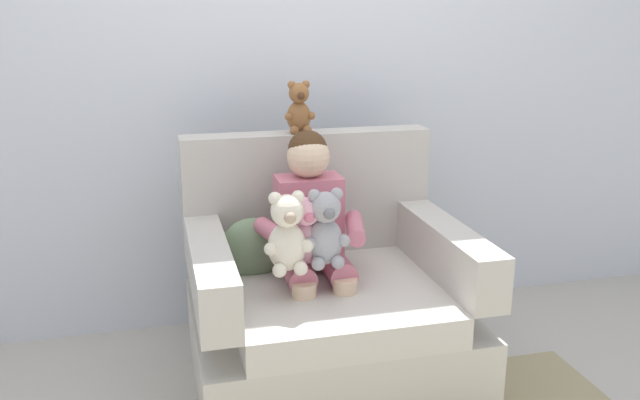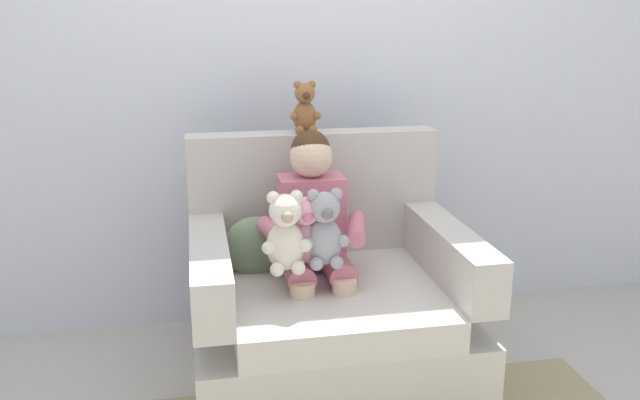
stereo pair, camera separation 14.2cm
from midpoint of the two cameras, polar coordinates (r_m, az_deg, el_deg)
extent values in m
plane|color=#ADA89E|center=(2.88, -0.68, -15.25)|extent=(8.00, 8.00, 0.00)
cube|color=silver|center=(3.19, -3.96, 12.51)|extent=(6.00, 0.10, 2.60)
cube|color=#BCB7AD|center=(2.79, -0.69, -12.33)|extent=(1.08, 0.91, 0.33)
cube|color=beige|center=(2.63, -0.35, -8.67)|extent=(0.80, 0.77, 0.12)
cube|color=#BCB7AD|center=(2.94, -2.48, 0.71)|extent=(1.08, 0.14, 0.53)
cube|color=#BCB7AD|center=(2.50, -10.91, -6.19)|extent=(0.14, 0.77, 0.21)
cube|color=#BCB7AD|center=(2.71, 9.36, -4.36)|extent=(0.14, 0.77, 0.21)
cube|color=#C66B7F|center=(2.71, -2.48, -1.49)|extent=(0.26, 0.16, 0.34)
sphere|color=beige|center=(2.64, -2.55, 3.70)|extent=(0.17, 0.17, 0.17)
sphere|color=#472D19|center=(2.65, -2.60, 4.28)|extent=(0.16, 0.16, 0.16)
cylinder|color=#C66B7F|center=(2.63, -3.57, -5.98)|extent=(0.11, 0.26, 0.11)
cylinder|color=beige|center=(2.57, -2.96, -10.14)|extent=(0.09, 0.09, 0.30)
cylinder|color=#C66B7F|center=(2.66, -0.17, -5.68)|extent=(0.11, 0.26, 0.11)
cylinder|color=beige|center=(2.61, 0.54, -9.77)|extent=(0.09, 0.09, 0.30)
cylinder|color=#C66B7F|center=(2.57, -5.42, -2.95)|extent=(0.13, 0.27, 0.07)
cylinder|color=#C66B7F|center=(2.64, 1.47, -2.41)|extent=(0.13, 0.27, 0.07)
ellipsoid|color=#EAA8BC|center=(2.52, -2.85, -3.66)|extent=(0.13, 0.11, 0.16)
sphere|color=#EAA8BC|center=(2.47, -2.84, -1.00)|extent=(0.11, 0.11, 0.11)
sphere|color=#CC6684|center=(2.42, -2.61, -1.50)|extent=(0.04, 0.04, 0.04)
sphere|color=#EAA8BC|center=(2.45, -3.73, -0.07)|extent=(0.04, 0.04, 0.04)
sphere|color=#EAA8BC|center=(2.47, -4.07, -3.83)|extent=(0.04, 0.04, 0.04)
sphere|color=#EAA8BC|center=(2.49, -3.39, -5.41)|extent=(0.05, 0.05, 0.05)
sphere|color=#EAA8BC|center=(2.47, -2.03, 0.05)|extent=(0.04, 0.04, 0.04)
sphere|color=#EAA8BC|center=(2.50, -1.35, -3.61)|extent=(0.04, 0.04, 0.04)
sphere|color=#EAA8BC|center=(2.50, -1.83, -5.27)|extent=(0.05, 0.05, 0.05)
ellipsoid|color=silver|center=(2.45, -4.50, -3.99)|extent=(0.14, 0.12, 0.18)
sphere|color=silver|center=(2.40, -4.53, -0.95)|extent=(0.12, 0.12, 0.12)
sphere|color=tan|center=(2.35, -4.30, -1.52)|extent=(0.05, 0.05, 0.05)
sphere|color=silver|center=(2.38, -5.56, 0.12)|extent=(0.05, 0.05, 0.05)
sphere|color=silver|center=(2.40, -5.93, -4.19)|extent=(0.05, 0.05, 0.05)
sphere|color=silver|center=(2.42, -5.16, -6.01)|extent=(0.05, 0.05, 0.05)
sphere|color=silver|center=(2.39, -3.59, 0.25)|extent=(0.05, 0.05, 0.05)
sphere|color=silver|center=(2.43, -2.80, -3.94)|extent=(0.05, 0.05, 0.05)
sphere|color=silver|center=(2.43, -3.35, -5.85)|extent=(0.05, 0.05, 0.05)
ellipsoid|color=#9E9EA3|center=(2.50, -1.24, -3.56)|extent=(0.14, 0.12, 0.18)
sphere|color=#9E9EA3|center=(2.45, -1.19, -0.64)|extent=(0.12, 0.12, 0.12)
sphere|color=slate|center=(2.40, -0.91, -1.18)|extent=(0.04, 0.04, 0.04)
sphere|color=#9E9EA3|center=(2.43, -2.16, 0.38)|extent=(0.05, 0.05, 0.05)
sphere|color=#9E9EA3|center=(2.46, -2.54, -3.75)|extent=(0.05, 0.05, 0.05)
sphere|color=#9E9EA3|center=(2.47, -1.81, -5.48)|extent=(0.05, 0.05, 0.05)
sphere|color=#9E9EA3|center=(2.45, -0.31, 0.51)|extent=(0.05, 0.05, 0.05)
sphere|color=#9E9EA3|center=(2.48, 0.41, -3.50)|extent=(0.05, 0.05, 0.05)
sphere|color=#9E9EA3|center=(2.49, -0.10, -5.32)|extent=(0.05, 0.05, 0.05)
ellipsoid|color=brown|center=(2.86, -3.26, 7.07)|extent=(0.10, 0.09, 0.13)
sphere|color=brown|center=(2.84, -3.26, 9.07)|extent=(0.09, 0.09, 0.09)
sphere|color=#4C2D19|center=(2.80, -3.10, 8.84)|extent=(0.03, 0.03, 0.03)
sphere|color=brown|center=(2.83, -3.90, 9.74)|extent=(0.03, 0.03, 0.03)
sphere|color=brown|center=(2.82, -4.13, 7.08)|extent=(0.03, 0.03, 0.03)
sphere|color=brown|center=(2.83, -3.65, 5.94)|extent=(0.04, 0.04, 0.04)
sphere|color=brown|center=(2.84, -2.68, 9.79)|extent=(0.03, 0.03, 0.03)
sphere|color=brown|center=(2.84, -2.20, 7.17)|extent=(0.03, 0.03, 0.03)
sphere|color=brown|center=(2.84, -2.53, 5.99)|extent=(0.04, 0.04, 0.04)
ellipsoid|color=slate|center=(2.74, -7.26, -4.14)|extent=(0.26, 0.13, 0.26)
camera|label=1|loc=(0.07, -91.63, -0.47)|focal=37.60mm
camera|label=2|loc=(0.07, 88.37, 0.47)|focal=37.60mm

